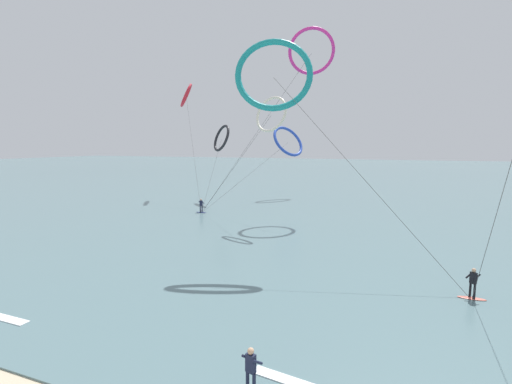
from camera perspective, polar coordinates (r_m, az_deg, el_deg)
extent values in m
cube|color=slate|center=(108.97, 16.65, 2.79)|extent=(400.00, 200.00, 0.08)
ellipsoid|color=#EA7260|center=(23.51, 30.59, -14.07)|extent=(1.40, 0.40, 0.06)
cylinder|color=black|center=(23.27, 30.91, -13.18)|extent=(0.12, 0.12, 0.80)
cylinder|color=black|center=(23.45, 30.41, -12.99)|extent=(0.12, 0.12, 0.80)
cube|color=black|center=(23.14, 30.78, -11.43)|extent=(0.35, 0.38, 0.62)
sphere|color=tan|center=(23.01, 30.85, -10.43)|extent=(0.22, 0.22, 0.22)
cylinder|color=black|center=(23.09, 31.13, -11.36)|extent=(0.46, 0.37, 0.39)
cylinder|color=black|center=(23.38, 30.35, -11.08)|extent=(0.46, 0.37, 0.39)
ellipsoid|color=navy|center=(44.93, -8.53, -3.16)|extent=(1.40, 0.40, 0.06)
cylinder|color=#191E38|center=(44.94, -8.41, -2.60)|extent=(0.12, 0.12, 0.80)
cylinder|color=#191E38|center=(44.76, -8.68, -2.64)|extent=(0.12, 0.12, 0.80)
cube|color=#191E38|center=(44.73, -8.56, -1.72)|extent=(0.30, 0.37, 0.62)
sphere|color=tan|center=(44.67, -8.57, -1.19)|extent=(0.22, 0.22, 0.22)
cylinder|color=#191E38|center=(44.97, -8.27, -1.60)|extent=(0.50, 0.26, 0.39)
cylinder|color=#191E38|center=(44.69, -8.70, -1.67)|extent=(0.50, 0.26, 0.39)
cylinder|color=#191E38|center=(13.61, -1.33, -27.43)|extent=(0.12, 0.12, 0.80)
cube|color=#191E38|center=(13.14, -0.83, -25.11)|extent=(0.37, 0.29, 0.62)
sphere|color=tan|center=(12.92, -0.83, -23.54)|extent=(0.22, 0.22, 0.22)
cylinder|color=#191E38|center=(13.33, -1.41, -24.35)|extent=(0.24, 0.51, 0.39)
cylinder|color=#191E38|center=(13.09, 0.21, -24.99)|extent=(0.24, 0.51, 0.39)
torus|color=red|center=(60.36, -10.82, 14.58)|extent=(3.72, 4.41, 3.72)
cylinder|color=#3F3F3F|center=(52.02, -9.82, 6.88)|extent=(9.61, 12.59, 15.80)
torus|color=teal|center=(27.27, 2.78, 17.85)|extent=(5.94, 3.65, 5.42)
cylinder|color=#3F3F3F|center=(23.72, 15.75, 2.80)|extent=(12.61, 3.74, 13.04)
torus|color=black|center=(53.56, -5.40, 8.37)|extent=(4.29, 3.94, 3.97)
cylinder|color=#3F3F3F|center=(48.99, -6.83, 2.94)|extent=(2.02, 9.62, 9.03)
torus|color=silver|center=(36.66, 2.38, 12.03)|extent=(3.96, 2.55, 3.61)
cylinder|color=#3F3F3F|center=(40.27, -3.69, 3.51)|extent=(10.23, 3.69, 11.14)
torus|color=#2647B7|center=(57.41, 5.03, 7.89)|extent=(5.66, 6.49, 4.83)
cylinder|color=#3F3F3F|center=(50.60, -0.95, 2.88)|extent=(5.89, 16.87, 8.59)
cylinder|color=#3F3F3F|center=(18.93, 34.99, 3.81)|extent=(0.95, 6.58, 15.13)
torus|color=#CC288E|center=(45.10, 8.65, 20.85)|extent=(5.89, 4.19, 4.95)
cylinder|color=#3F3F3F|center=(43.55, -0.21, 8.77)|extent=(12.22, 4.55, 18.66)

